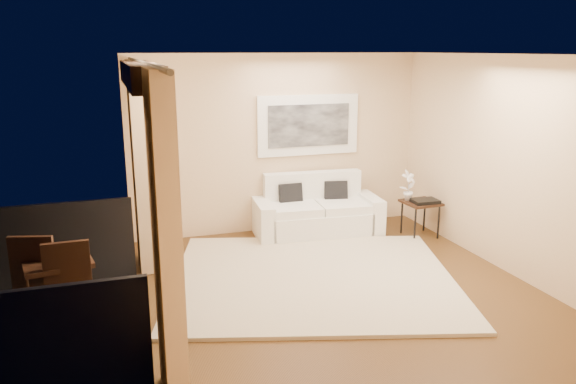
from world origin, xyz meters
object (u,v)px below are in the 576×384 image
sofa (316,213)px  orchid (408,186)px  ice_bucket (38,248)px  side_table (421,205)px  bistro_table (57,266)px  balcony_chair_far (38,273)px  balcony_chair_near (69,287)px

sofa → orchid: orchid is taller
ice_bucket → side_table: bearing=14.4°
sofa → ice_bucket: bearing=-147.9°
bistro_table → ice_bucket: (-0.17, 0.09, 0.18)m
sofa → balcony_chair_far: 4.20m
bistro_table → ice_bucket: ice_bucket is taller
balcony_chair_far → balcony_chair_near: same height
sofa → balcony_chair_far: size_ratio=1.96×
side_table → balcony_chair_near: 5.17m
sofa → balcony_chair_near: 4.17m
sofa → ice_bucket: ice_bucket is taller
sofa → bistro_table: (-3.53, -2.02, 0.34)m
side_table → bistro_table: 5.17m
side_table → balcony_chair_far: balcony_chair_far is taller
side_table → bistro_table: size_ratio=0.73×
side_table → orchid: orchid is taller
ice_bucket → bistro_table: bearing=-27.3°
orchid → ice_bucket: bearing=-164.0°
orchid → balcony_chair_far: bearing=-164.1°
bistro_table → ice_bucket: bearing=152.7°
side_table → ice_bucket: (-5.14, -1.32, 0.36)m
sofa → balcony_chair_far: (-3.73, -1.93, 0.26)m
sofa → bistro_table: 4.08m
sofa → balcony_chair_near: balcony_chair_near is taller
balcony_chair_near → ice_bucket: size_ratio=4.97×
orchid → bistro_table: orchid is taller
balcony_chair_far → balcony_chair_near: size_ratio=1.00×
ice_bucket → balcony_chair_far: bearing=177.8°
bistro_table → sofa: bearing=29.7°
orchid → balcony_chair_far: orchid is taller
sofa → ice_bucket: size_ratio=9.76×
bistro_table → ice_bucket: size_ratio=3.70×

